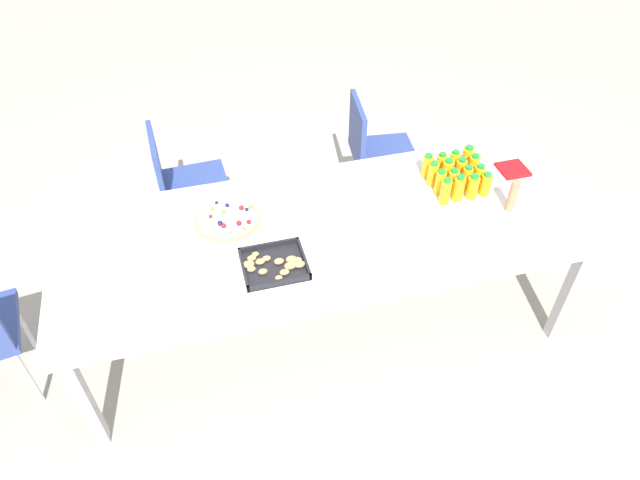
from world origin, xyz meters
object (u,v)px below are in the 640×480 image
Objects in this scene: juice_bottle_0 at (467,159)px; juice_bottle_13 at (473,187)px; juice_bottle_5 at (461,170)px; juice_bottle_9 at (467,178)px; juice_bottle_15 at (445,191)px; napkin_stack at (513,169)px; juice_bottle_14 at (459,188)px; juice_bottle_6 at (447,172)px; juice_bottle_12 at (486,184)px; juice_bottle_2 at (441,165)px; cardboard_tube at (513,196)px; juice_bottle_7 at (433,174)px; chair_near_right at (182,181)px; juice_bottle_8 at (479,176)px; plate_stack at (335,209)px; juice_bottle_1 at (454,162)px; juice_bottle_10 at (453,181)px; chair_near_left at (374,149)px; snack_tray at (275,264)px; fruit_pizza at (228,218)px; juice_bottle_4 at (473,167)px; juice_bottle_3 at (427,166)px; juice_bottle_11 at (440,182)px; party_table at (324,236)px.

juice_bottle_13 is (0.08, 0.23, -0.01)m from juice_bottle_0.
juice_bottle_9 is (0.00, 0.08, 0.00)m from juice_bottle_5.
juice_bottle_0 is at bearing -135.23° from juice_bottle_15.
juice_bottle_14 is at bearing 19.78° from napkin_stack.
juice_bottle_0 reaches higher than juice_bottle_6.
juice_bottle_12 is (-0.15, 0.14, -0.01)m from juice_bottle_6.
cardboard_tube is (-0.21, 0.37, 0.02)m from juice_bottle_2.
juice_bottle_15 is (0.23, 0.23, -0.00)m from juice_bottle_0.
chair_near_right is at bearing -27.61° from juice_bottle_7.
juice_bottle_8 is 0.62× the size of plate_stack.
juice_bottle_0 is 0.17m from juice_bottle_9.
chair_near_right is 5.67× the size of juice_bottle_14.
juice_bottle_7 reaches higher than juice_bottle_1.
juice_bottle_2 reaches higher than napkin_stack.
plate_stack is (0.64, 0.01, -0.04)m from juice_bottle_10.
juice_bottle_15 reaches higher than juice_bottle_8.
juice_bottle_14 is at bearing 56.25° from chair_near_right.
juice_bottle_1 is at bearing 26.05° from chair_near_left.
snack_tray is (1.16, 0.45, -0.06)m from juice_bottle_0.
juice_bottle_15 reaches higher than fruit_pizza.
juice_bottle_12 is at bearing 174.01° from fruit_pizza.
juice_bottle_7 reaches higher than fruit_pizza.
juice_bottle_6 is at bearing 175.48° from juice_bottle_7.
cardboard_tube reaches higher than juice_bottle_0.
juice_bottle_4 reaches higher than juice_bottle_14.
cardboard_tube reaches higher than juice_bottle_7.
napkin_stack is (-0.40, -0.07, -0.05)m from juice_bottle_10.
chair_near_right reaches higher than napkin_stack.
juice_bottle_1 is 0.08m from juice_bottle_2.
juice_bottle_7 is 1.02× the size of juice_bottle_10.
juice_bottle_1 is 0.91× the size of juice_bottle_6.
juice_bottle_1 is at bearing 179.84° from juice_bottle_3.
napkin_stack is (-0.40, 0.00, -0.06)m from juice_bottle_6.
juice_bottle_10 is (-0.14, 0.78, 0.28)m from chair_near_left.
juice_bottle_12 is 0.61× the size of plate_stack.
juice_bottle_7 and juice_bottle_9 have the same top height.
juice_bottle_1 is 0.61× the size of plate_stack.
juice_bottle_9 is at bearing 45.19° from juice_bottle_4.
juice_bottle_0 is 1.13× the size of juice_bottle_5.
juice_bottle_4 reaches higher than juice_bottle_11.
juice_bottle_4 is 0.15m from juice_bottle_6.
juice_bottle_15 is at bearing -177.27° from party_table.
juice_bottle_6 is at bearing 60.99° from chair_near_right.
juice_bottle_4 is (-0.29, 0.71, 0.29)m from chair_near_left.
chair_near_right is 6.14× the size of juice_bottle_10.
chair_near_left and chair_near_right have the same top height.
juice_bottle_3 is (-0.07, 0.62, 0.29)m from chair_near_left.
juice_bottle_0 is 1.03× the size of juice_bottle_6.
cardboard_tube reaches higher than juice_bottle_13.
juice_bottle_1 is at bearing -72.03° from juice_bottle_12.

